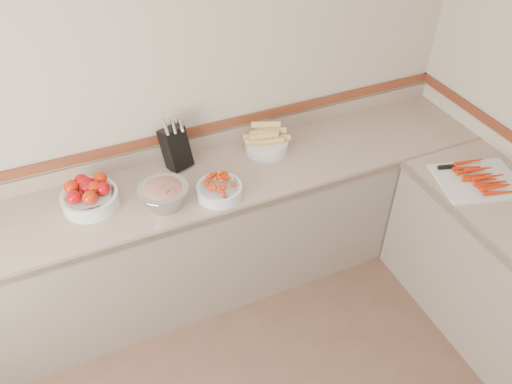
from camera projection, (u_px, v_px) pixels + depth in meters
name	position (u px, v px, depth m)	size (l,w,h in m)	color
back_wall	(157.00, 102.00, 2.91)	(4.00, 4.00, 0.00)	#BFB29D
counter_back	(187.00, 240.00, 3.24)	(4.00, 0.65, 1.08)	tan
knife_block	(175.00, 147.00, 3.02)	(0.19, 0.21, 0.34)	black
tomato_bowl	(89.00, 195.00, 2.79)	(0.32, 0.32, 0.16)	silver
cherry_tomato_bowl	(219.00, 189.00, 2.87)	(0.27, 0.27, 0.15)	silver
corn_bowl	(267.00, 142.00, 3.19)	(0.30, 0.28, 0.20)	silver
rhubarb_bowl	(164.00, 195.00, 2.77)	(0.29, 0.29, 0.16)	#B2B2BA
cutting_board	(478.00, 179.00, 2.98)	(0.56, 0.49, 0.07)	silver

